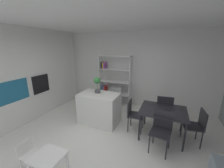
{
  "coord_description": "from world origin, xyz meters",
  "views": [
    {
      "loc": [
        1.43,
        -2.43,
        2.27
      ],
      "look_at": [
        -0.02,
        1.01,
        1.23
      ],
      "focal_mm": 22.06,
      "sensor_mm": 36.0,
      "label": 1
    }
  ],
  "objects_px": {
    "dining_chair_far": "(164,109)",
    "dining_chair_near": "(162,127)",
    "child_chair_left": "(29,154)",
    "dining_chair_window_side": "(197,124)",
    "dining_table": "(163,113)",
    "open_bookshelf": "(114,84)",
    "potted_plant_on_island": "(97,83)",
    "dining_chair_island_side": "(133,113)",
    "built_in_oven": "(41,84)",
    "kitchen_island": "(99,108)",
    "child_table": "(48,160)"
  },
  "relations": [
    {
      "from": "dining_table",
      "to": "open_bookshelf",
      "type": "bearing_deg",
      "value": 144.26
    },
    {
      "from": "open_bookshelf",
      "to": "dining_chair_island_side",
      "type": "distance_m",
      "value": 1.78
    },
    {
      "from": "dining_chair_window_side",
      "to": "dining_chair_near",
      "type": "relative_size",
      "value": 0.96
    },
    {
      "from": "kitchen_island",
      "to": "dining_chair_window_side",
      "type": "height_order",
      "value": "kitchen_island"
    },
    {
      "from": "potted_plant_on_island",
      "to": "child_chair_left",
      "type": "distance_m",
      "value": 2.27
    },
    {
      "from": "kitchen_island",
      "to": "dining_table",
      "type": "relative_size",
      "value": 1.05
    },
    {
      "from": "dining_chair_far",
      "to": "dining_chair_near",
      "type": "height_order",
      "value": "dining_chair_far"
    },
    {
      "from": "open_bookshelf",
      "to": "child_table",
      "type": "xyz_separation_m",
      "value": [
        0.13,
        -3.34,
        -0.5
      ]
    },
    {
      "from": "child_table",
      "to": "dining_chair_far",
      "type": "bearing_deg",
      "value": 54.87
    },
    {
      "from": "built_in_oven",
      "to": "potted_plant_on_island",
      "type": "xyz_separation_m",
      "value": [
        1.87,
        0.37,
        0.13
      ]
    },
    {
      "from": "built_in_oven",
      "to": "dining_chair_window_side",
      "type": "height_order",
      "value": "built_in_oven"
    },
    {
      "from": "kitchen_island",
      "to": "dining_table",
      "type": "bearing_deg",
      "value": 0.51
    },
    {
      "from": "potted_plant_on_island",
      "to": "child_chair_left",
      "type": "bearing_deg",
      "value": -99.32
    },
    {
      "from": "dining_table",
      "to": "dining_chair_island_side",
      "type": "bearing_deg",
      "value": -179.71
    },
    {
      "from": "open_bookshelf",
      "to": "child_chair_left",
      "type": "relative_size",
      "value": 3.4
    },
    {
      "from": "potted_plant_on_island",
      "to": "dining_chair_window_side",
      "type": "relative_size",
      "value": 0.55
    },
    {
      "from": "dining_chair_window_side",
      "to": "kitchen_island",
      "type": "bearing_deg",
      "value": -96.59
    },
    {
      "from": "kitchen_island",
      "to": "dining_chair_near",
      "type": "xyz_separation_m",
      "value": [
        1.8,
        -0.47,
        0.08
      ]
    },
    {
      "from": "open_bookshelf",
      "to": "child_table",
      "type": "distance_m",
      "value": 3.38
    },
    {
      "from": "kitchen_island",
      "to": "dining_table",
      "type": "xyz_separation_m",
      "value": [
        1.79,
        0.02,
        0.21
      ]
    },
    {
      "from": "open_bookshelf",
      "to": "dining_chair_window_side",
      "type": "xyz_separation_m",
      "value": [
        2.62,
        -1.33,
        -0.35
      ]
    },
    {
      "from": "kitchen_island",
      "to": "built_in_oven",
      "type": "bearing_deg",
      "value": -171.59
    },
    {
      "from": "open_bookshelf",
      "to": "dining_chair_far",
      "type": "xyz_separation_m",
      "value": [
        1.88,
        -0.86,
        -0.31
      ]
    },
    {
      "from": "built_in_oven",
      "to": "dining_chair_near",
      "type": "relative_size",
      "value": 0.64
    },
    {
      "from": "potted_plant_on_island",
      "to": "dining_table",
      "type": "xyz_separation_m",
      "value": [
        1.88,
        -0.06,
        -0.54
      ]
    },
    {
      "from": "kitchen_island",
      "to": "dining_chair_far",
      "type": "height_order",
      "value": "dining_chair_far"
    },
    {
      "from": "kitchen_island",
      "to": "dining_chair_far",
      "type": "distance_m",
      "value": 1.87
    },
    {
      "from": "child_chair_left",
      "to": "dining_table",
      "type": "bearing_deg",
      "value": -51.72
    },
    {
      "from": "open_bookshelf",
      "to": "dining_chair_window_side",
      "type": "distance_m",
      "value": 2.96
    },
    {
      "from": "kitchen_island",
      "to": "dining_chair_near",
      "type": "bearing_deg",
      "value": -14.57
    },
    {
      "from": "child_table",
      "to": "dining_chair_window_side",
      "type": "bearing_deg",
      "value": 38.94
    },
    {
      "from": "kitchen_island",
      "to": "dining_chair_window_side",
      "type": "distance_m",
      "value": 2.55
    },
    {
      "from": "built_in_oven",
      "to": "dining_chair_island_side",
      "type": "bearing_deg",
      "value": 5.76
    },
    {
      "from": "potted_plant_on_island",
      "to": "open_bookshelf",
      "type": "bearing_deg",
      "value": 89.38
    },
    {
      "from": "child_table",
      "to": "dining_chair_near",
      "type": "bearing_deg",
      "value": 40.99
    },
    {
      "from": "dining_table",
      "to": "dining_chair_island_side",
      "type": "height_order",
      "value": "dining_chair_island_side"
    },
    {
      "from": "dining_table",
      "to": "dining_chair_near",
      "type": "xyz_separation_m",
      "value": [
        0.01,
        -0.48,
        -0.13
      ]
    },
    {
      "from": "open_bookshelf",
      "to": "dining_chair_window_side",
      "type": "bearing_deg",
      "value": -26.9
    },
    {
      "from": "potted_plant_on_island",
      "to": "dining_chair_near",
      "type": "height_order",
      "value": "potted_plant_on_island"
    },
    {
      "from": "child_table",
      "to": "dining_chair_island_side",
      "type": "height_order",
      "value": "dining_chair_island_side"
    },
    {
      "from": "built_in_oven",
      "to": "potted_plant_on_island",
      "type": "height_order",
      "value": "potted_plant_on_island"
    },
    {
      "from": "built_in_oven",
      "to": "dining_chair_far",
      "type": "height_order",
      "value": "built_in_oven"
    },
    {
      "from": "dining_chair_far",
      "to": "dining_chair_island_side",
      "type": "relative_size",
      "value": 1.12
    },
    {
      "from": "open_bookshelf",
      "to": "dining_chair_island_side",
      "type": "xyz_separation_m",
      "value": [
        1.11,
        -1.34,
        -0.35
      ]
    },
    {
      "from": "child_chair_left",
      "to": "dining_chair_window_side",
      "type": "height_order",
      "value": "dining_chair_window_side"
    },
    {
      "from": "potted_plant_on_island",
      "to": "dining_chair_window_side",
      "type": "distance_m",
      "value": 2.72
    },
    {
      "from": "dining_chair_island_side",
      "to": "dining_chair_window_side",
      "type": "bearing_deg",
      "value": -91.92
    },
    {
      "from": "kitchen_island",
      "to": "potted_plant_on_island",
      "type": "bearing_deg",
      "value": 138.82
    },
    {
      "from": "kitchen_island",
      "to": "potted_plant_on_island",
      "type": "xyz_separation_m",
      "value": [
        -0.09,
        0.08,
        0.75
      ]
    },
    {
      "from": "dining_chair_far",
      "to": "dining_table",
      "type": "bearing_deg",
      "value": 81.38
    }
  ]
}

